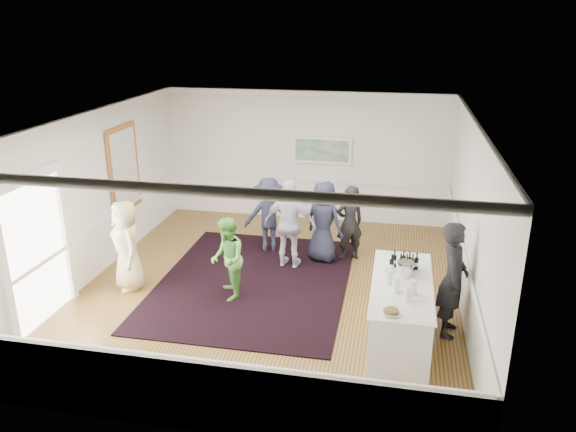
% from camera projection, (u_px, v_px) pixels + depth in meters
% --- Properties ---
extents(floor, '(8.00, 8.00, 0.00)m').
position_uv_depth(floor, '(270.00, 287.00, 10.65)').
color(floor, olive).
rests_on(floor, ground).
extents(ceiling, '(7.00, 8.00, 0.02)m').
position_uv_depth(ceiling, '(268.00, 119.00, 9.57)').
color(ceiling, white).
rests_on(ceiling, wall_back).
extents(wall_left, '(0.02, 8.00, 3.20)m').
position_uv_depth(wall_left, '(91.00, 196.00, 10.76)').
color(wall_left, white).
rests_on(wall_left, floor).
extents(wall_right, '(0.02, 8.00, 3.20)m').
position_uv_depth(wall_right, '(471.00, 221.00, 9.46)').
color(wall_right, white).
rests_on(wall_right, floor).
extents(wall_back, '(7.00, 0.02, 3.20)m').
position_uv_depth(wall_back, '(306.00, 156.00, 13.80)').
color(wall_back, white).
rests_on(wall_back, floor).
extents(wall_front, '(7.00, 0.02, 3.20)m').
position_uv_depth(wall_front, '(189.00, 318.00, 6.42)').
color(wall_front, white).
rests_on(wall_front, floor).
extents(wainscoting, '(7.00, 8.00, 1.00)m').
position_uv_depth(wainscoting, '(270.00, 263.00, 10.48)').
color(wainscoting, white).
rests_on(wainscoting, floor).
extents(mirror, '(0.05, 1.25, 1.85)m').
position_uv_depth(mirror, '(124.00, 169.00, 11.88)').
color(mirror, '#BA7036').
rests_on(mirror, wall_left).
extents(doorway, '(0.10, 1.78, 2.56)m').
position_uv_depth(doorway, '(35.00, 242.00, 9.06)').
color(doorway, white).
rests_on(doorway, wall_left).
extents(landscape_painting, '(1.44, 0.06, 0.66)m').
position_uv_depth(landscape_painting, '(322.00, 150.00, 13.62)').
color(landscape_painting, white).
rests_on(landscape_painting, wall_back).
extents(area_rug, '(3.59, 4.69, 0.02)m').
position_uv_depth(area_rug, '(254.00, 281.00, 10.86)').
color(area_rug, black).
rests_on(area_rug, floor).
extents(serving_table, '(0.93, 2.45, 0.99)m').
position_uv_depth(serving_table, '(400.00, 311.00, 8.79)').
color(serving_table, white).
rests_on(serving_table, floor).
extents(bartender, '(0.54, 0.75, 1.90)m').
position_uv_depth(bartender, '(453.00, 279.00, 8.83)').
color(bartender, black).
rests_on(bartender, floor).
extents(guest_tan, '(0.98, 0.99, 1.73)m').
position_uv_depth(guest_tan, '(127.00, 245.00, 10.36)').
color(guest_tan, tan).
rests_on(guest_tan, floor).
extents(guest_green, '(0.81, 0.90, 1.52)m').
position_uv_depth(guest_green, '(227.00, 259.00, 10.03)').
color(guest_green, '#59AB44').
rests_on(guest_green, floor).
extents(guest_lilac, '(1.12, 0.58, 1.83)m').
position_uv_depth(guest_lilac, '(290.00, 224.00, 11.25)').
color(guest_lilac, silver).
rests_on(guest_lilac, floor).
extents(guest_dark_a, '(1.18, 0.87, 1.64)m').
position_uv_depth(guest_dark_a, '(269.00, 214.00, 12.10)').
color(guest_dark_a, '#202236').
rests_on(guest_dark_a, floor).
extents(guest_dark_b, '(0.70, 0.62, 1.61)m').
position_uv_depth(guest_dark_b, '(350.00, 223.00, 11.65)').
color(guest_dark_b, black).
rests_on(guest_dark_b, floor).
extents(guest_navy, '(0.99, 0.85, 1.71)m').
position_uv_depth(guest_navy, '(324.00, 222.00, 11.57)').
color(guest_navy, '#202236').
rests_on(guest_navy, floor).
extents(wine_bottles, '(0.47, 0.27, 0.31)m').
position_uv_depth(wine_bottles, '(404.00, 260.00, 9.03)').
color(wine_bottles, black).
rests_on(wine_bottles, serving_table).
extents(juice_pitchers, '(0.47, 0.62, 0.24)m').
position_uv_depth(juice_pitchers, '(401.00, 285.00, 8.29)').
color(juice_pitchers, '#76B03F').
rests_on(juice_pitchers, serving_table).
extents(ice_bucket, '(0.26, 0.26, 0.25)m').
position_uv_depth(ice_bucket, '(405.00, 269.00, 8.82)').
color(ice_bucket, silver).
rests_on(ice_bucket, serving_table).
extents(nut_bowl, '(0.25, 0.25, 0.08)m').
position_uv_depth(nut_bowl, '(392.00, 312.00, 7.70)').
color(nut_bowl, white).
rests_on(nut_bowl, serving_table).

